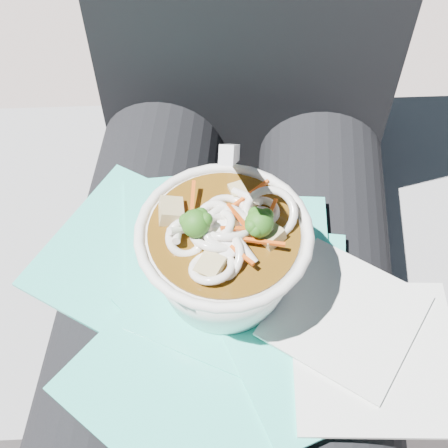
# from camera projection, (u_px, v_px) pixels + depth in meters

# --- Properties ---
(stone_ledge) EXTENTS (1.05, 0.62, 0.47)m
(stone_ledge) POSITION_uv_depth(u_px,v_px,m) (234.00, 320.00, 1.00)
(stone_ledge) COLOR slate
(stone_ledge) RESTS_ON ground
(lap) EXTENTS (0.35, 0.48, 0.15)m
(lap) POSITION_uv_depth(u_px,v_px,m) (227.00, 312.00, 0.66)
(lap) COLOR black
(lap) RESTS_ON stone_ledge
(person_body) EXTENTS (0.34, 0.94, 1.02)m
(person_body) POSITION_uv_depth(u_px,v_px,m) (233.00, 229.00, 0.69)
(person_body) COLOR black
(person_body) RESTS_ON ground
(plastic_bag) EXTENTS (0.36, 0.36, 0.02)m
(plastic_bag) POSITION_uv_depth(u_px,v_px,m) (218.00, 300.00, 0.57)
(plastic_bag) COLOR #30CBB5
(plastic_bag) RESTS_ON lap
(napkins) EXTENTS (0.18, 0.19, 0.01)m
(napkins) POSITION_uv_depth(u_px,v_px,m) (365.00, 341.00, 0.53)
(napkins) COLOR white
(napkins) RESTS_ON plastic_bag
(udon_bowl) EXTENTS (0.17, 0.17, 0.19)m
(udon_bowl) POSITION_uv_depth(u_px,v_px,m) (224.00, 251.00, 0.53)
(udon_bowl) COLOR white
(udon_bowl) RESTS_ON plastic_bag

